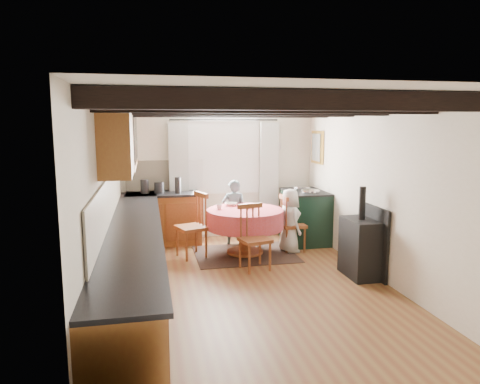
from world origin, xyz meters
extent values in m
cube|color=brown|center=(0.00, 0.00, 0.00)|extent=(3.60, 5.50, 0.00)
cube|color=white|center=(0.00, 0.00, 2.40)|extent=(3.60, 5.50, 0.00)
cube|color=silver|center=(0.00, 2.75, 1.20)|extent=(3.60, 0.00, 2.40)
cube|color=silver|center=(0.00, -2.75, 1.20)|extent=(3.60, 0.00, 2.40)
cube|color=silver|center=(-1.80, 0.00, 1.20)|extent=(0.00, 5.50, 2.40)
cube|color=silver|center=(1.80, 0.00, 1.20)|extent=(0.00, 5.50, 2.40)
cube|color=black|center=(0.00, -2.00, 2.31)|extent=(3.60, 0.16, 0.16)
cube|color=black|center=(0.00, -1.00, 2.31)|extent=(3.60, 0.16, 0.16)
cube|color=black|center=(0.00, 0.00, 2.31)|extent=(3.60, 0.16, 0.16)
cube|color=black|center=(0.00, 1.00, 2.31)|extent=(3.60, 0.16, 0.16)
cube|color=black|center=(0.00, 2.00, 2.31)|extent=(3.60, 0.16, 0.16)
cube|color=beige|center=(-1.78, 0.30, 1.20)|extent=(0.02, 4.50, 0.55)
cube|color=beige|center=(-1.00, 2.73, 1.20)|extent=(1.40, 0.02, 0.55)
cube|color=brown|center=(-1.50, 0.00, 0.44)|extent=(0.60, 5.30, 0.88)
cube|color=brown|center=(-1.05, 2.45, 0.44)|extent=(1.30, 0.60, 0.88)
cube|color=black|center=(-1.48, 0.00, 0.90)|extent=(0.64, 5.30, 0.04)
cube|color=black|center=(-1.05, 2.43, 0.90)|extent=(1.30, 0.64, 0.04)
cube|color=brown|center=(-1.63, 1.20, 1.95)|extent=(0.34, 1.80, 0.90)
cube|color=brown|center=(-1.63, -0.30, 1.90)|extent=(0.34, 0.90, 0.70)
cube|color=white|center=(0.10, 2.73, 1.60)|extent=(1.34, 0.03, 1.54)
cube|color=white|center=(0.10, 2.74, 1.60)|extent=(1.20, 0.01, 1.40)
cube|color=#9EA799|center=(-0.75, 2.65, 1.10)|extent=(0.35, 0.10, 2.10)
cube|color=#9EA799|center=(0.95, 2.65, 1.10)|extent=(0.35, 0.10, 2.10)
cylinder|color=black|center=(0.10, 2.65, 2.20)|extent=(2.00, 0.03, 0.03)
cube|color=gold|center=(1.77, 2.30, 1.70)|extent=(0.04, 0.50, 0.60)
cylinder|color=silver|center=(1.05, 2.72, 1.70)|extent=(0.30, 0.02, 0.30)
cube|color=#3F2C21|center=(0.23, 1.48, 0.01)|extent=(1.62, 1.26, 0.01)
imported|color=#4A6068|center=(0.17, 2.12, 0.58)|extent=(0.47, 0.35, 1.16)
imported|color=beige|center=(0.99, 1.48, 0.53)|extent=(0.41, 0.57, 1.07)
imported|color=silver|center=(0.07, 1.85, 0.78)|extent=(0.26, 0.26, 0.05)
imported|color=silver|center=(0.30, 1.59, 0.78)|extent=(0.23, 0.23, 0.06)
imported|color=silver|center=(-0.18, 1.59, 0.79)|extent=(0.11, 0.11, 0.08)
cylinder|color=#262628|center=(-1.36, 2.44, 1.04)|extent=(0.14, 0.14, 0.25)
cylinder|color=#262628|center=(-1.11, 2.45, 1.02)|extent=(0.17, 0.17, 0.19)
cylinder|color=#262628|center=(-0.79, 2.32, 1.06)|extent=(0.10, 0.10, 0.29)
camera|label=1|loc=(-1.29, -5.36, 2.13)|focal=32.95mm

